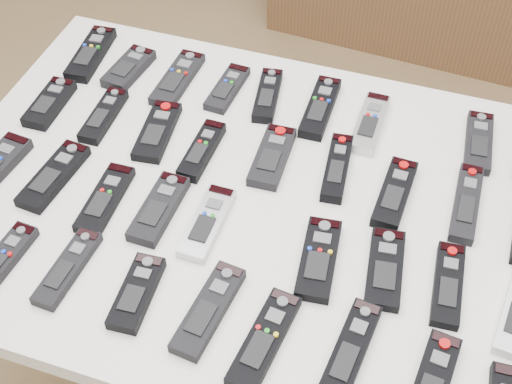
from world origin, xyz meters
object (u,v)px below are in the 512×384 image
(remote_15, at_px, (395,193))
(remote_33, at_px, (350,352))
(remote_19, at_px, (54,176))
(remote_14, at_px, (337,168))
(remote_29, at_px, (68,268))
(remote_0, at_px, (91,54))
(remote_2, at_px, (178,79))
(remote_11, at_px, (157,131))
(remote_6, at_px, (370,123))
(remote_13, at_px, (272,157))
(remote_30, at_px, (137,293))
(remote_1, at_px, (129,69))
(remote_16, at_px, (466,203))
(remote_25, at_px, (448,285))
(remote_4, at_px, (268,95))
(table, at_px, (256,218))
(remote_20, at_px, (105,199))
(remote_12, at_px, (202,150))
(remote_32, at_px, (264,340))
(remote_3, at_px, (227,88))
(remote_10, at_px, (104,116))
(remote_24, at_px, (385,269))
(remote_22, at_px, (207,223))
(remote_34, at_px, (432,383))
(remote_5, at_px, (320,108))
(remote_31, at_px, (209,310))
(remote_23, at_px, (319,259))
(remote_28, at_px, (3,260))
(remote_7, at_px, (479,142))

(remote_15, height_order, remote_33, same)
(remote_19, bearing_deg, remote_33, -11.79)
(remote_14, height_order, remote_29, remote_14)
(remote_0, distance_m, remote_33, 0.95)
(remote_2, bearing_deg, remote_0, 176.96)
(remote_11, bearing_deg, remote_6, 14.78)
(remote_13, height_order, remote_30, same)
(remote_1, relative_size, remote_13, 0.87)
(remote_16, distance_m, remote_25, 0.20)
(remote_4, xyz_separation_m, remote_14, (0.20, -0.17, 0.00))
(table, xyz_separation_m, remote_16, (0.39, 0.11, 0.07))
(remote_20, bearing_deg, remote_30, -51.85)
(remote_2, relative_size, remote_19, 1.04)
(remote_2, height_order, remote_29, same)
(remote_12, bearing_deg, remote_11, 167.81)
(remote_25, height_order, remote_32, same)
(remote_1, height_order, remote_3, remote_1)
(remote_33, bearing_deg, remote_3, 132.45)
(remote_10, bearing_deg, remote_33, -33.43)
(remote_24, distance_m, remote_30, 0.44)
(remote_12, bearing_deg, remote_4, 71.32)
(remote_32, bearing_deg, remote_22, 138.13)
(remote_32, bearing_deg, remote_2, 131.15)
(remote_2, distance_m, remote_34, 0.87)
(remote_1, relative_size, remote_24, 0.87)
(remote_20, relative_size, remote_25, 1.00)
(remote_5, xyz_separation_m, remote_29, (-0.31, -0.55, -0.00))
(remote_3, bearing_deg, remote_15, -22.02)
(table, xyz_separation_m, remote_10, (-0.38, 0.11, 0.07))
(remote_0, relative_size, remote_31, 1.01)
(remote_14, bearing_deg, remote_15, -20.59)
(remote_22, bearing_deg, remote_25, 0.48)
(remote_12, bearing_deg, remote_30, -85.74)
(table, height_order, remote_16, remote_16)
(remote_12, distance_m, remote_34, 0.64)
(remote_6, bearing_deg, remote_12, -148.03)
(remote_16, distance_m, remote_24, 0.23)
(remote_3, distance_m, remote_33, 0.69)
(remote_6, bearing_deg, remote_25, -58.48)
(remote_4, relative_size, remote_32, 0.87)
(remote_16, relative_size, remote_34, 1.07)
(remote_20, distance_m, remote_23, 0.43)
(remote_28, bearing_deg, remote_7, 40.81)
(table, bearing_deg, remote_13, 91.14)
(remote_6, distance_m, remote_15, 0.20)
(remote_3, xyz_separation_m, remote_10, (-0.22, -0.17, 0.00))
(remote_19, height_order, remote_34, same)
(remote_4, distance_m, remote_30, 0.57)
(remote_11, height_order, remote_25, same)
(remote_12, bearing_deg, table, -28.15)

